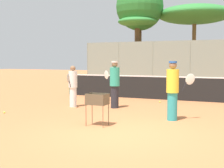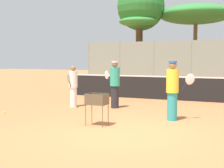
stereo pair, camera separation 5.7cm
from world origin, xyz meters
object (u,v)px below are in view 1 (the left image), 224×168
at_px(tennis_net, 179,88).
at_px(player_white_outfit, 173,90).
at_px(player_red_cap, 73,86).
at_px(player_yellow_shirt, 115,84).
at_px(ball_cart, 98,102).

xyz_separation_m(tennis_net, player_white_outfit, (0.78, -4.61, 0.35)).
xyz_separation_m(player_red_cap, player_yellow_shirt, (1.56, 0.39, 0.10)).
height_order(player_white_outfit, player_red_cap, player_white_outfit).
relative_size(player_white_outfit, player_red_cap, 1.12).
height_order(tennis_net, player_yellow_shirt, player_yellow_shirt).
distance_m(tennis_net, player_red_cap, 4.82).
relative_size(player_red_cap, ball_cart, 1.79).
bearing_deg(ball_cart, player_white_outfit, 42.04).
relative_size(player_yellow_shirt, ball_cart, 1.98).
bearing_deg(ball_cart, tennis_net, 81.35).
distance_m(player_red_cap, player_yellow_shirt, 1.61).
height_order(player_red_cap, ball_cart, player_red_cap).
relative_size(player_white_outfit, ball_cart, 2.00).
height_order(tennis_net, ball_cart, tennis_net).
height_order(player_yellow_shirt, ball_cart, player_yellow_shirt).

